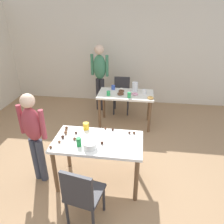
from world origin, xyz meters
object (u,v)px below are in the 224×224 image
person_adult_far (100,72)px  mixing_bowl (90,145)px  person_girl_near (34,132)px  chair_far_table (122,93)px  chair_near_table (82,194)px  dining_table_near (98,147)px  pitcher_far (135,87)px  soda_can (79,142)px  dining_table_far (126,98)px

person_adult_far → mixing_bowl: (0.38, -2.68, -0.20)m
person_girl_near → mixing_bowl: 0.85m
chair_far_table → person_adult_far: size_ratio=0.53×
chair_near_table → mixing_bowl: bearing=91.5°
person_girl_near → person_adult_far: bearing=79.8°
dining_table_near → pitcher_far: 2.05m
soda_can → chair_far_table: bearing=83.1°
dining_table_far → chair_near_table: 2.55m
chair_near_table → pitcher_far: 2.77m
dining_table_far → chair_near_table: size_ratio=1.35×
dining_table_near → person_girl_near: person_girl_near is taller
dining_table_far → chair_far_table: (-0.15, 0.68, -0.14)m
chair_near_table → pitcher_far: pitcher_far is taller
dining_table_far → mixing_bowl: size_ratio=6.56×
person_adult_far → pitcher_far: person_adult_far is taller
chair_far_table → person_girl_near: person_girl_near is taller
person_adult_far → mixing_bowl: person_adult_far is taller
chair_near_table → dining_table_far: bearing=83.2°
pitcher_far → chair_near_table: bearing=-100.2°
soda_can → dining_table_near: bearing=34.8°
dining_table_near → chair_far_table: bearing=87.8°
chair_far_table → pitcher_far: size_ratio=4.33×
person_girl_near → soda_can: 0.69m
dining_table_near → chair_near_table: size_ratio=1.43×
mixing_bowl → pitcher_far: size_ratio=0.89×
dining_table_far → dining_table_near: bearing=-97.7°
dining_table_far → person_girl_near: bearing=-121.5°
dining_table_near → soda_can: size_ratio=10.21×
person_girl_near → soda_can: (0.68, -0.10, -0.03)m
dining_table_near → person_adult_far: bearing=100.1°
chair_near_table → pitcher_far: bearing=79.8°
dining_table_far → person_girl_near: person_girl_near is taller
dining_table_near → person_girl_near: bearing=-176.3°
person_girl_near → mixing_bowl: size_ratio=7.93×
chair_far_table → chair_near_table: bearing=-92.7°
soda_can → person_adult_far: bearing=94.7°
mixing_bowl → soda_can: bearing=170.4°
chair_far_table → mixing_bowl: 2.70m
person_girl_near → mixing_bowl: bearing=-8.4°
chair_far_table → mixing_bowl: size_ratio=4.84×
chair_far_table → soda_can: 2.69m
dining_table_far → person_girl_near: 2.21m
chair_near_table → person_adult_far: (-0.39, 3.21, 0.50)m
dining_table_near → chair_far_table: chair_far_table is taller
dining_table_far → soda_can: size_ratio=9.66×
soda_can → dining_table_far: bearing=76.6°
chair_far_table → person_adult_far: 0.74m
chair_far_table → dining_table_near: bearing=-92.2°
person_girl_near → mixing_bowl: (0.84, -0.12, -0.05)m
dining_table_near → soda_can: (-0.22, -0.16, 0.17)m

